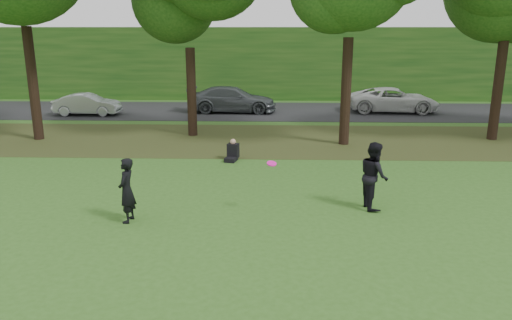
% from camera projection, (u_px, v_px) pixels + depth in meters
% --- Properties ---
extents(ground, '(120.00, 120.00, 0.00)m').
position_uv_depth(ground, '(232.00, 276.00, 10.47)').
color(ground, '#30591B').
rests_on(ground, ground).
extents(leaf_litter, '(60.00, 7.00, 0.01)m').
position_uv_depth(leaf_litter, '(254.00, 140.00, 23.01)').
color(leaf_litter, '#453218').
rests_on(leaf_litter, ground).
extents(street, '(70.00, 7.00, 0.02)m').
position_uv_depth(street, '(259.00, 111.00, 30.73)').
color(street, black).
rests_on(street, ground).
extents(far_hedge, '(70.00, 3.00, 5.00)m').
position_uv_depth(far_hedge, '(262.00, 63.00, 35.87)').
color(far_hedge, '#184714').
rests_on(far_hedge, ground).
extents(player_left, '(0.46, 0.67, 1.75)m').
position_uv_depth(player_left, '(127.00, 190.00, 13.19)').
color(player_left, black).
rests_on(player_left, ground).
extents(player_right, '(0.86, 1.04, 1.94)m').
position_uv_depth(player_right, '(374.00, 175.00, 14.18)').
color(player_right, black).
rests_on(player_right, ground).
extents(parked_cars, '(42.63, 3.83, 1.53)m').
position_uv_depth(parked_cars, '(294.00, 101.00, 29.67)').
color(parked_cars, black).
rests_on(parked_cars, street).
extents(frisbee, '(0.32, 0.31, 0.14)m').
position_uv_depth(frisbee, '(272.00, 163.00, 13.60)').
color(frisbee, '#FA15A7').
rests_on(frisbee, ground).
extents(seated_person, '(0.57, 0.80, 0.83)m').
position_uv_depth(seated_person, '(233.00, 152.00, 19.47)').
color(seated_person, black).
rests_on(seated_person, ground).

